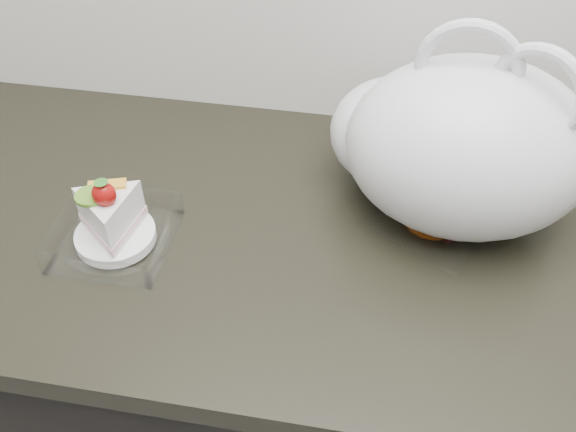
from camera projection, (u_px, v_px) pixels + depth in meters
The scene contains 4 objects.
counter at pixel (364, 397), 1.28m from camera, with size 2.04×0.64×0.90m.
cake_tray at pixel (113, 226), 0.94m from camera, with size 0.16×0.16×0.13m.
mooncake_wrap at pixel (434, 214), 0.98m from camera, with size 0.22×0.22×0.04m.
plastic_bag at pixel (453, 144), 0.93m from camera, with size 0.44×0.37×0.32m.
Camera 1 is at (-0.03, 1.00, 1.59)m, focal length 40.00 mm.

